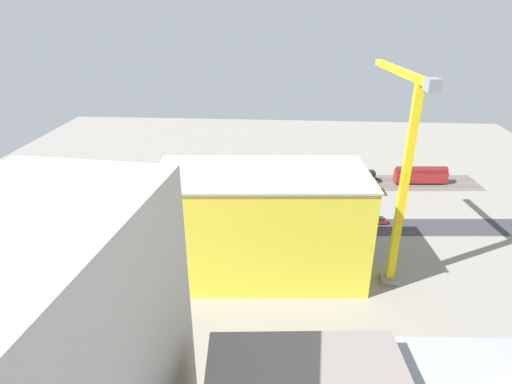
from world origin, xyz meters
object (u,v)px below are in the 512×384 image
(parked_car_6, at_px, (214,217))
(traffic_light, at_px, (171,217))
(parked_car_0, at_px, (379,221))
(street_tree_2, at_px, (244,220))
(street_tree_5, at_px, (358,222))
(passenger_coach, at_px, (421,175))
(street_tree_4, at_px, (171,216))
(box_truck_1, at_px, (257,228))
(street_tree_1, at_px, (131,213))
(locomotive, at_px, (356,177))
(parked_car_2, at_px, (324,220))
(box_truck_2, at_px, (301,228))
(box_truck_0, at_px, (292,228))
(street_tree_0, at_px, (172,215))
(parked_car_4, at_px, (268,218))
(construction_building, at_px, (262,224))
(platform_canopy_near, at_px, (292,182))
(parked_car_1, at_px, (353,221))
(parked_car_3, at_px, (298,219))
(tower_crane, at_px, (402,164))
(parked_car_5, at_px, (242,217))
(street_tree_3, at_px, (267,218))

(parked_car_6, xyz_separation_m, traffic_light, (9.15, 7.65, 3.75))
(parked_car_0, xyz_separation_m, street_tree_2, (34.07, 9.68, 4.04))
(street_tree_5, height_order, traffic_light, street_tree_5)
(passenger_coach, xyz_separation_m, street_tree_4, (70.01, 36.97, 2.20))
(box_truck_1, distance_m, traffic_light, 21.05)
(street_tree_1, height_order, street_tree_5, street_tree_1)
(locomotive, bearing_deg, parked_car_2, 66.36)
(parked_car_2, distance_m, box_truck_2, 8.99)
(box_truck_0, xyz_separation_m, street_tree_0, (28.89, 2.06, 3.56))
(parked_car_4, distance_m, street_tree_4, 25.23)
(construction_building, xyz_separation_m, box_truck_0, (-6.55, -15.44, -9.23))
(box_truck_2, distance_m, street_tree_0, 31.52)
(platform_canopy_near, distance_m, street_tree_5, 30.16)
(parked_car_1, height_order, parked_car_4, parked_car_4)
(parked_car_4, bearing_deg, parked_car_0, -179.30)
(parked_car_3, xyz_separation_m, tower_crane, (-17.78, 22.00, 23.99))
(parked_car_5, bearing_deg, construction_building, 106.30)
(parked_car_1, bearing_deg, parked_car_0, -173.51)
(parked_car_4, height_order, tower_crane, tower_crane)
(parked_car_4, relative_size, parked_car_5, 1.16)
(box_truck_0, bearing_deg, parked_car_2, -141.36)
(tower_crane, relative_size, street_tree_0, 5.21)
(parked_car_0, xyz_separation_m, parked_car_2, (14.09, 0.49, -0.05))
(parked_car_0, relative_size, street_tree_0, 0.52)
(parked_car_6, height_order, tower_crane, tower_crane)
(parked_car_4, height_order, street_tree_3, street_tree_3)
(street_tree_0, xyz_separation_m, traffic_light, (0.44, -0.50, -0.82))
(platform_canopy_near, height_order, street_tree_3, street_tree_3)
(parked_car_0, height_order, traffic_light, traffic_light)
(box_truck_0, distance_m, street_tree_1, 39.79)
(locomotive, height_order, parked_car_3, locomotive)
(parked_car_5, distance_m, traffic_light, 18.65)
(locomotive, xyz_separation_m, street_tree_5, (5.37, 36.86, 3.26))
(parked_car_3, height_order, parked_car_4, parked_car_4)
(platform_canopy_near, distance_m, street_tree_3, 26.69)
(street_tree_4, bearing_deg, parked_car_5, -151.70)
(parked_car_4, height_order, street_tree_2, street_tree_2)
(parked_car_6, xyz_separation_m, street_tree_5, (-35.59, 8.08, 4.28))
(street_tree_4, height_order, street_tree_5, street_tree_4)
(box_truck_0, xyz_separation_m, box_truck_2, (-2.33, -0.29, -0.10))
(passenger_coach, bearing_deg, locomotive, -0.02)
(parked_car_4, xyz_separation_m, box_truck_1, (2.34, 7.18, 0.90))
(box_truck_1, height_order, street_tree_5, street_tree_5)
(parked_car_4, height_order, street_tree_5, street_tree_5)
(parked_car_3, height_order, street_tree_4, street_tree_4)
(locomotive, distance_m, street_tree_4, 62.35)
(passenger_coach, bearing_deg, street_tree_2, 35.52)
(parked_car_2, relative_size, street_tree_5, 0.63)
(parked_car_3, distance_m, street_tree_2, 16.57)
(parked_car_0, relative_size, street_tree_3, 0.51)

